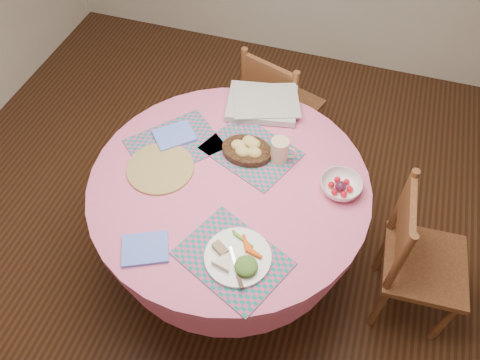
% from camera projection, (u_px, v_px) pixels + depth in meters
% --- Properties ---
extents(ground, '(4.00, 4.00, 0.00)m').
position_uv_depth(ground, '(232.00, 263.00, 2.63)').
color(ground, '#331C0F').
rests_on(ground, ground).
extents(dining_table, '(1.24, 1.24, 0.75)m').
position_uv_depth(dining_table, '(230.00, 207.00, 2.20)').
color(dining_table, '#DE6785').
rests_on(dining_table, ground).
extents(chair_right, '(0.40, 0.42, 0.85)m').
position_uv_depth(chair_right, '(416.00, 258.00, 2.15)').
color(chair_right, brown).
rests_on(chair_right, ground).
extents(chair_back, '(0.50, 0.48, 0.85)m').
position_uv_depth(chair_back, '(278.00, 106.00, 2.78)').
color(chair_back, brown).
rests_on(chair_back, ground).
extents(placemat_front, '(0.49, 0.44, 0.01)m').
position_uv_depth(placemat_front, '(233.00, 258.00, 1.81)').
color(placemat_front, '#157770').
rests_on(placemat_front, dining_table).
extents(placemat_left, '(0.49, 0.50, 0.01)m').
position_uv_depth(placemat_left, '(174.00, 144.00, 2.18)').
color(placemat_left, '#157770').
rests_on(placemat_left, dining_table).
extents(placemat_back, '(0.49, 0.43, 0.01)m').
position_uv_depth(placemat_back, '(251.00, 151.00, 2.15)').
color(placemat_back, '#157770').
rests_on(placemat_back, dining_table).
extents(wicker_trivet, '(0.30, 0.30, 0.01)m').
position_uv_depth(wicker_trivet, '(161.00, 168.00, 2.08)').
color(wicker_trivet, olive).
rests_on(wicker_trivet, dining_table).
extents(napkin_near, '(0.22, 0.20, 0.01)m').
position_uv_depth(napkin_near, '(145.00, 249.00, 1.83)').
color(napkin_near, '#6180FB').
rests_on(napkin_near, dining_table).
extents(napkin_far, '(0.23, 0.22, 0.01)m').
position_uv_depth(napkin_far, '(175.00, 136.00, 2.20)').
color(napkin_far, '#6180FB').
rests_on(napkin_far, placemat_left).
extents(dinner_plate, '(0.26, 0.26, 0.05)m').
position_uv_depth(dinner_plate, '(239.00, 258.00, 1.79)').
color(dinner_plate, white).
rests_on(dinner_plate, placemat_front).
extents(bread_bowl, '(0.23, 0.23, 0.08)m').
position_uv_depth(bread_bowl, '(247.00, 149.00, 2.11)').
color(bread_bowl, black).
rests_on(bread_bowl, placemat_back).
extents(latte_mug, '(0.12, 0.08, 0.11)m').
position_uv_depth(latte_mug, '(280.00, 150.00, 2.07)').
color(latte_mug, beige).
rests_on(latte_mug, placemat_back).
extents(fruit_bowl, '(0.20, 0.20, 0.06)m').
position_uv_depth(fruit_bowl, '(341.00, 186.00, 1.99)').
color(fruit_bowl, white).
rests_on(fruit_bowl, dining_table).
extents(newspaper_stack, '(0.41, 0.34, 0.04)m').
position_uv_depth(newspaper_stack, '(263.00, 103.00, 2.32)').
color(newspaper_stack, silver).
rests_on(newspaper_stack, dining_table).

